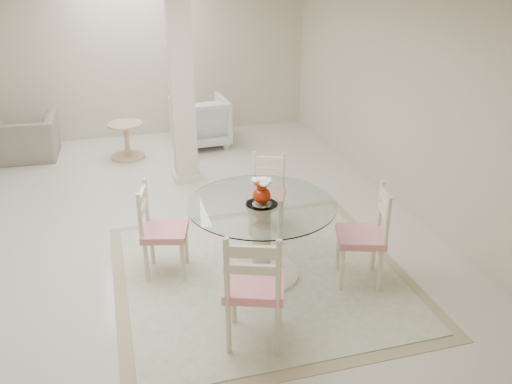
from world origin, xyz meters
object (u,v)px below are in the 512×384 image
object	(u,v)px
dining_chair_west	(157,224)
armchair_white	(200,122)
dining_chair_south	(254,281)
red_vase	(262,190)
dining_chair_north	(267,188)
column	(181,85)
recliner_taupe	(22,138)
side_table	(127,142)
dining_chair_east	(369,229)
dining_table	(262,241)

from	to	relation	value
dining_chair_west	armchair_white	world-z (taller)	dining_chair_west
dining_chair_south	armchair_white	bearing A→B (deg)	-75.55
red_vase	dining_chair_north	world-z (taller)	red_vase
column	recliner_taupe	distance (m)	2.92
red_vase	side_table	bearing A→B (deg)	105.76
armchair_white	dining_chair_east	bearing A→B (deg)	97.16
dining_table	dining_chair_east	bearing A→B (deg)	-19.48
dining_chair_south	side_table	xyz separation A→B (m)	(-0.73, 4.79, -0.37)
dining_chair_north	dining_chair_west	world-z (taller)	dining_chair_west
side_table	dining_chair_east	bearing A→B (deg)	-63.90
recliner_taupe	column	bearing A→B (deg)	150.15
red_vase	dining_chair_north	size ratio (longest dim) A/B	0.26
recliner_taupe	dining_table	bearing A→B (deg)	124.72
dining_chair_east	armchair_white	size ratio (longest dim) A/B	1.24
armchair_white	recliner_taupe	bearing A→B (deg)	-5.36
dining_chair_north	recliner_taupe	world-z (taller)	dining_chair_north
column	recliner_taupe	bearing A→B (deg)	147.44
recliner_taupe	dining_chair_west	bearing A→B (deg)	116.04
dining_chair_south	side_table	bearing A→B (deg)	-61.48
dining_table	armchair_white	distance (m)	4.12
dining_chair_south	armchair_white	world-z (taller)	dining_chair_south
recliner_taupe	dining_chair_north	bearing A→B (deg)	135.13
dining_chair_north	recliner_taupe	bearing A→B (deg)	156.06
dining_chair_west	side_table	bearing A→B (deg)	16.44
dining_table	dining_chair_south	size ratio (longest dim) A/B	1.19
column	red_vase	distance (m)	2.79
dining_chair_south	armchair_white	size ratio (longest dim) A/B	1.34
dining_chair_east	side_table	distance (m)	4.65
dining_table	red_vase	bearing A→B (deg)	-33.69
dining_table	red_vase	distance (m)	0.54
dining_chair_east	recliner_taupe	size ratio (longest dim) A/B	1.05
red_vase	side_table	distance (m)	4.03
dining_chair_west	dining_chair_south	bearing A→B (deg)	-140.12
dining_table	recliner_taupe	bearing A→B (deg)	122.00
dining_chair_east	dining_chair_south	xyz separation A→B (m)	(-1.31, -0.63, 0.05)
dining_chair_north	dining_chair_south	world-z (taller)	dining_chair_south
armchair_white	dining_table	bearing A→B (deg)	84.76
red_vase	dining_chair_east	size ratio (longest dim) A/B	0.24
column	side_table	size ratio (longest dim) A/B	4.79
dining_chair_south	recliner_taupe	xyz separation A→B (m)	(-2.29, 5.18, -0.29)
column	side_table	xyz separation A→B (m)	(-0.75, 1.08, -1.09)
dining_chair_west	side_table	size ratio (longest dim) A/B	1.90
column	dining_chair_west	distance (m)	2.61
armchair_white	red_vase	bearing A→B (deg)	84.81
dining_table	recliner_taupe	world-z (taller)	dining_table
dining_chair_south	armchair_white	distance (m)	5.11
dining_chair_south	dining_chair_west	bearing A→B (deg)	-44.83
column	dining_chair_south	xyz separation A→B (m)	(-0.02, -3.71, -0.72)
dining_chair_north	dining_chair_south	size ratio (longest dim) A/B	0.84
dining_chair_south	recliner_taupe	size ratio (longest dim) A/B	1.14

